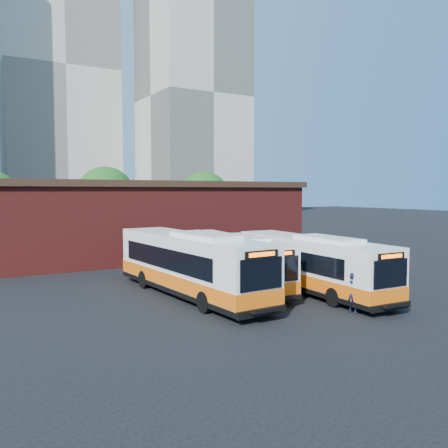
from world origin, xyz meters
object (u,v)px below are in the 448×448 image
bus_mideast (231,263)px  bus_east (311,266)px  transit_worker (353,293)px  bus_midwest (190,267)px

bus_mideast → bus_east: size_ratio=0.98×
bus_mideast → transit_worker: (1.77, -7.93, -0.47)m
bus_midwest → bus_east: bus_midwest is taller
bus_mideast → transit_worker: bearing=-71.8°
bus_midwest → bus_east: size_ratio=1.09×
bus_midwest → transit_worker: 8.52m
bus_east → transit_worker: bearing=-103.5°
bus_midwest → bus_mideast: (3.15, 1.00, -0.16)m
bus_east → transit_worker: (-1.25, -4.41, -0.51)m
bus_midwest → bus_east: 6.67m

